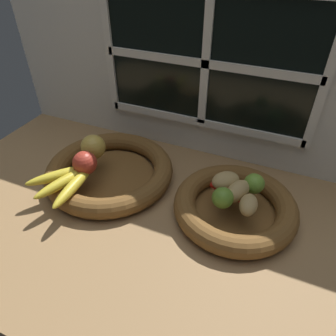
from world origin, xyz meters
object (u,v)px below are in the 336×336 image
at_px(potato_large, 238,191).
at_px(fruit_bowl_left, 110,171).
at_px(fruit_bowl_right, 235,206).
at_px(apple_golden_left, 93,147).
at_px(chili_pepper, 229,195).
at_px(banana_bunch_front, 67,180).
at_px(apple_red_front, 85,163).
at_px(lime_near, 223,198).
at_px(potato_oblong, 226,181).
at_px(potato_small, 248,205).
at_px(lime_far, 254,184).

bearing_deg(potato_large, fruit_bowl_left, -180.00).
distance_m(fruit_bowl_right, apple_golden_left, 0.45).
height_order(apple_golden_left, chili_pepper, apple_golden_left).
relative_size(banana_bunch_front, chili_pepper, 1.68).
height_order(apple_red_front, potato_large, apple_red_front).
distance_m(apple_red_front, apple_golden_left, 0.08).
distance_m(fruit_bowl_left, lime_near, 0.37).
bearing_deg(fruit_bowl_left, apple_red_front, -116.73).
bearing_deg(fruit_bowl_left, potato_large, 0.00).
bearing_deg(apple_red_front, fruit_bowl_left, 63.27).
relative_size(fruit_bowl_left, fruit_bowl_right, 1.18).
relative_size(fruit_bowl_right, potato_large, 3.96).
distance_m(potato_large, lime_near, 0.05).
distance_m(potato_oblong, potato_large, 0.05).
bearing_deg(apple_golden_left, chili_pepper, -2.23).
bearing_deg(fruit_bowl_right, potato_small, -45.00).
distance_m(apple_golden_left, chili_pepper, 0.43).
height_order(banana_bunch_front, lime_near, lime_near).
relative_size(potato_large, lime_far, 1.52).
relative_size(fruit_bowl_left, chili_pepper, 3.32).
bearing_deg(banana_bunch_front, potato_oblong, 21.68).
xyz_separation_m(potato_large, lime_near, (-0.03, -0.04, 0.00)).
xyz_separation_m(potato_small, lime_far, (-0.00, 0.08, 0.01)).
relative_size(banana_bunch_front, potato_oblong, 2.51).
bearing_deg(lime_near, potato_small, 6.67).
xyz_separation_m(lime_far, chili_pepper, (-0.05, -0.05, -0.02)).
height_order(potato_oblong, potato_small, potato_oblong).
bearing_deg(potato_oblong, fruit_bowl_right, -37.87).
distance_m(fruit_bowl_left, potato_oblong, 0.36).
distance_m(fruit_bowl_left, fruit_bowl_right, 0.39).
height_order(fruit_bowl_right, potato_large, potato_large).
relative_size(banana_bunch_front, lime_near, 3.58).
relative_size(fruit_bowl_right, lime_far, 6.02).
bearing_deg(lime_far, banana_bunch_front, -160.12).
bearing_deg(fruit_bowl_left, fruit_bowl_right, 0.00).
height_order(fruit_bowl_right, banana_bunch_front, banana_bunch_front).
bearing_deg(fruit_bowl_left, chili_pepper, -1.10).
xyz_separation_m(potato_oblong, lime_far, (0.07, 0.01, 0.00)).
xyz_separation_m(banana_bunch_front, potato_oblong, (0.40, 0.16, 0.01)).
bearing_deg(potato_small, lime_near, -173.33).
relative_size(potato_small, lime_near, 1.27).
xyz_separation_m(apple_red_front, banana_bunch_front, (-0.02, -0.06, -0.02)).
xyz_separation_m(banana_bunch_front, lime_far, (0.47, 0.17, 0.01)).
relative_size(apple_golden_left, chili_pepper, 0.64).
relative_size(lime_far, chili_pepper, 0.47).
height_order(fruit_bowl_right, lime_far, lime_far).
bearing_deg(fruit_bowl_left, potato_small, -4.74).
bearing_deg(apple_red_front, banana_bunch_front, -105.98).
bearing_deg(potato_small, potato_oblong, 138.58).
relative_size(potato_small, lime_far, 1.27).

